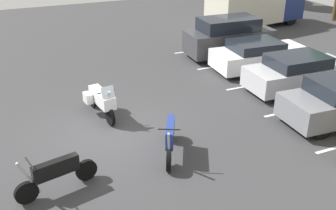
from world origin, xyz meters
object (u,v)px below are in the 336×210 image
at_px(car_white, 259,55).
at_px(car_silver, 299,73).
at_px(motorcycle_third, 56,174).
at_px(car_charcoal, 229,37).
at_px(box_truck, 255,3).
at_px(motorcycle_second, 170,137).
at_px(motorcycle_touring, 101,100).

xyz_separation_m(car_white, car_silver, (2.61, 0.09, 0.04)).
distance_m(motorcycle_third, car_silver, 10.68).
bearing_deg(car_white, car_charcoal, -174.50).
bearing_deg(car_charcoal, motorcycle_third, -51.72).
distance_m(car_silver, box_truck, 10.37).
xyz_separation_m(motorcycle_third, box_truck, (-12.32, 14.55, 0.99)).
xyz_separation_m(motorcycle_third, car_charcoal, (-7.86, 9.96, 0.44)).
distance_m(car_white, box_truck, 8.13).
relative_size(motorcycle_second, box_truck, 0.31).
bearing_deg(car_charcoal, box_truck, 134.15).
height_order(motorcycle_touring, box_truck, box_truck).
xyz_separation_m(car_charcoal, car_white, (2.35, 0.23, -0.28)).
bearing_deg(motorcycle_touring, car_white, 102.59).
height_order(car_charcoal, box_truck, box_truck).
relative_size(car_charcoal, car_silver, 1.01).
relative_size(car_white, box_truck, 0.67).
xyz_separation_m(motorcycle_third, car_white, (-5.50, 10.18, 0.16)).
bearing_deg(car_charcoal, car_white, 5.50).
xyz_separation_m(motorcycle_touring, car_silver, (0.82, 8.10, 0.08)).
bearing_deg(motorcycle_second, car_charcoal, 138.69).
bearing_deg(motorcycle_third, car_silver, 105.74).
bearing_deg(car_silver, motorcycle_second, -70.20).
bearing_deg(car_silver, box_truck, 155.60).
bearing_deg(motorcycle_second, car_silver, 109.80).
bearing_deg(car_white, box_truck, 147.35).
height_order(motorcycle_touring, motorcycle_third, motorcycle_touring).
xyz_separation_m(motorcycle_second, car_silver, (-2.46, 6.85, 0.15)).
distance_m(motorcycle_second, car_white, 8.45).
relative_size(motorcycle_second, motorcycle_third, 0.96).
height_order(motorcycle_touring, car_charcoal, car_charcoal).
height_order(motorcycle_third, car_silver, car_silver).
distance_m(motorcycle_second, car_silver, 7.28).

